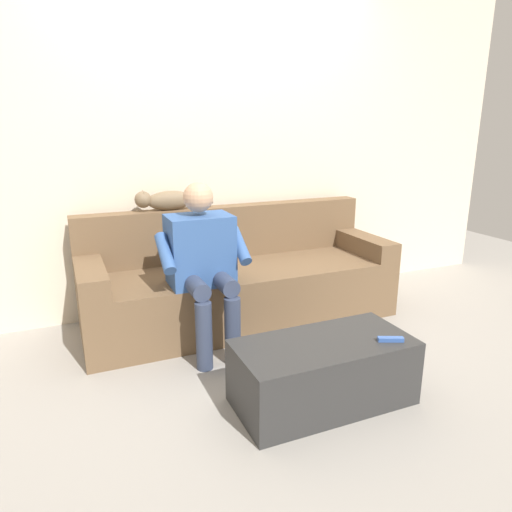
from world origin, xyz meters
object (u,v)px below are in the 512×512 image
(cat_on_backrest, at_px, (165,200))
(remote_blue, at_px, (391,339))
(couch, at_px, (240,283))
(coffee_table, at_px, (323,372))
(person_solo_seated, at_px, (203,258))

(cat_on_backrest, distance_m, remote_blue, 1.84)
(couch, distance_m, cat_on_backrest, 0.81)
(couch, xyz_separation_m, remote_blue, (-0.31, 1.32, 0.08))
(cat_on_backrest, bearing_deg, couch, 151.13)
(couch, xyz_separation_m, cat_on_backrest, (0.47, -0.26, 0.61))
(coffee_table, relative_size, person_solo_seated, 0.86)
(cat_on_backrest, height_order, remote_blue, cat_on_backrest)
(couch, height_order, cat_on_backrest, cat_on_backrest)
(couch, height_order, remote_blue, couch)
(couch, height_order, coffee_table, couch)
(person_solo_seated, bearing_deg, cat_on_backrest, -80.95)
(person_solo_seated, relative_size, remote_blue, 8.25)
(person_solo_seated, distance_m, remote_blue, 1.23)
(cat_on_backrest, bearing_deg, coffee_table, 107.97)
(coffee_table, xyz_separation_m, remote_blue, (-0.31, 0.13, 0.18))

